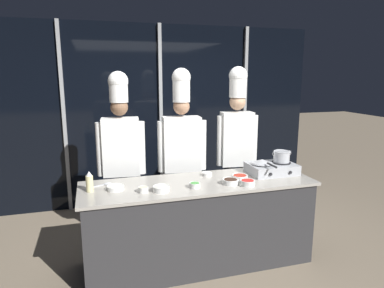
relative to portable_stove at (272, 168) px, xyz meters
name	(u,v)px	position (x,y,z in m)	size (l,w,h in m)	color
ground_plane	(199,262)	(-0.87, -0.07, -0.95)	(24.00, 24.00, 0.00)	#7F705B
window_wall_back	(160,116)	(-0.87, 1.89, 0.40)	(4.90, 0.09, 2.70)	black
demo_counter	(199,223)	(-0.87, -0.07, -0.50)	(2.38, 0.74, 0.89)	#2D2D30
portable_stove	(272,168)	(0.00, 0.00, 0.00)	(0.51, 0.38, 0.12)	#B2B5BA
frying_pan	(263,162)	(-0.12, 0.00, 0.09)	(0.24, 0.42, 0.05)	#ADAFB5
stock_pot	(282,156)	(0.12, 0.00, 0.13)	(0.21, 0.18, 0.13)	#B7BABF
squeeze_bottle_oil	(89,182)	(-1.94, -0.05, 0.04)	(0.07, 0.07, 0.20)	beige
prep_bowl_garlic	(115,188)	(-1.71, -0.07, -0.03)	(0.17, 0.17, 0.04)	white
prep_bowl_chili_flakes	(240,177)	(-0.44, -0.11, -0.03)	(0.17, 0.17, 0.05)	white
prep_bowl_noodles	(143,189)	(-1.46, -0.21, -0.03)	(0.10, 0.10, 0.05)	white
prep_bowl_scallions	(195,185)	(-0.96, -0.23, -0.03)	(0.11, 0.11, 0.05)	white
prep_bowl_bell_pepper	(248,182)	(-0.44, -0.31, -0.03)	(0.15, 0.15, 0.06)	white
prep_bowl_soy_glaze	(230,181)	(-0.59, -0.22, -0.03)	(0.16, 0.16, 0.05)	white
prep_bowl_bean_sprouts	(161,188)	(-1.30, -0.24, -0.03)	(0.16, 0.16, 0.05)	white
prep_bowl_rice	(207,174)	(-0.72, 0.11, -0.04)	(0.11, 0.11, 0.04)	white
serving_spoon_slotted	(104,184)	(-1.80, 0.11, -0.05)	(0.24, 0.12, 0.02)	#B2B5BA
chef_head	(121,144)	(-1.58, 0.66, 0.23)	(0.55, 0.26, 2.01)	#2D3856
chef_sous	(182,142)	(-0.86, 0.66, 0.22)	(0.59, 0.27, 2.05)	#2D3856
chef_line	(237,134)	(-0.15, 0.64, 0.28)	(0.52, 0.25, 2.07)	#232326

